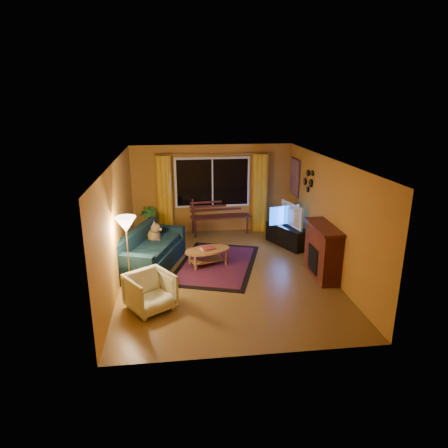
{
  "coord_description": "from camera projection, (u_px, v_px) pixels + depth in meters",
  "views": [
    {
      "loc": [
        -1.04,
        -8.06,
        3.7
      ],
      "look_at": [
        0.0,
        0.3,
        1.05
      ],
      "focal_mm": 32.0,
      "sensor_mm": 36.0,
      "label": 1
    }
  ],
  "objects": [
    {
      "name": "coffee_table",
      "position": [
        208.0,
        257.0,
        9.22
      ],
      "size": [
        1.36,
        1.36,
        0.39
      ],
      "primitive_type": "cylinder",
      "rotation": [
        0.0,
        0.0,
        0.3
      ],
      "color": "#B27C3E",
      "rests_on": "ground"
    },
    {
      "name": "curtain_right",
      "position": [
        260.0,
        193.0,
        11.41
      ],
      "size": [
        0.36,
        0.36,
        2.24
      ],
      "primitive_type": "cylinder",
      "color": "gold",
      "rests_on": "ground"
    },
    {
      "name": "wall_left",
      "position": [
        117.0,
        223.0,
        8.22
      ],
      "size": [
        0.02,
        6.0,
        2.5
      ],
      "primitive_type": "cube",
      "color": "#BC7E2C",
      "rests_on": "ground"
    },
    {
      "name": "television",
      "position": [
        288.0,
        215.0,
        10.3
      ],
      "size": [
        0.37,
        1.05,
        0.6
      ],
      "primitive_type": "imported",
      "rotation": [
        0.0,
        0.0,
        1.8
      ],
      "color": "black",
      "rests_on": "tv_console"
    },
    {
      "name": "curtain_left",
      "position": [
        165.0,
        196.0,
        11.09
      ],
      "size": [
        0.36,
        0.36,
        2.24
      ],
      "primitive_type": "cylinder",
      "color": "gold",
      "rests_on": "ground"
    },
    {
      "name": "bench",
      "position": [
        220.0,
        225.0,
        11.41
      ],
      "size": [
        1.72,
        0.68,
        0.5
      ],
      "primitive_type": "cube",
      "rotation": [
        0.0,
        0.0,
        0.11
      ],
      "color": "#3D1816",
      "rests_on": "ground"
    },
    {
      "name": "dog",
      "position": [
        154.0,
        233.0,
        9.43
      ],
      "size": [
        0.41,
        0.49,
        0.47
      ],
      "primitive_type": null,
      "rotation": [
        0.0,
        0.0,
        -0.26
      ],
      "color": "brown",
      "rests_on": "sofa"
    },
    {
      "name": "curtain_rod",
      "position": [
        212.0,
        154.0,
        10.93
      ],
      "size": [
        3.2,
        0.03,
        0.03
      ],
      "primitive_type": "cylinder",
      "rotation": [
        0.0,
        1.57,
        0.0
      ],
      "color": "#BF8C3F",
      "rests_on": "wall_back"
    },
    {
      "name": "tv_console",
      "position": [
        287.0,
        236.0,
        10.47
      ],
      "size": [
        0.91,
        1.34,
        0.53
      ],
      "primitive_type": "cube",
      "rotation": [
        0.0,
        0.0,
        0.42
      ],
      "color": "black",
      "rests_on": "ground"
    },
    {
      "name": "mirror_cluster",
      "position": [
        308.0,
        180.0,
        9.81
      ],
      "size": [
        0.06,
        0.6,
        0.56
      ],
      "primitive_type": null,
      "color": "black",
      "rests_on": "wall_right"
    },
    {
      "name": "floor_lamp",
      "position": [
        128.0,
        255.0,
        7.75
      ],
      "size": [
        0.27,
        0.27,
        1.58
      ],
      "primitive_type": "cylinder",
      "rotation": [
        0.0,
        0.0,
        0.03
      ],
      "color": "#BF8C3F",
      "rests_on": "ground"
    },
    {
      "name": "floor",
      "position": [
        226.0,
        273.0,
        8.86
      ],
      "size": [
        4.5,
        6.0,
        0.02
      ],
      "primitive_type": "cube",
      "color": "brown",
      "rests_on": "ground"
    },
    {
      "name": "potted_plant",
      "position": [
        149.0,
        223.0,
        11.0
      ],
      "size": [
        0.55,
        0.55,
        0.86
      ],
      "primitive_type": "imported",
      "rotation": [
        0.0,
        0.0,
        -0.15
      ],
      "color": "#235B1E",
      "rests_on": "ground"
    },
    {
      "name": "rug",
      "position": [
        217.0,
        264.0,
        9.31
      ],
      "size": [
        2.43,
        3.06,
        0.02
      ],
      "primitive_type": "cube",
      "rotation": [
        0.0,
        0.0,
        -0.31
      ],
      "color": "maroon",
      "rests_on": "ground"
    },
    {
      "name": "ceiling",
      "position": [
        226.0,
        160.0,
        8.11
      ],
      "size": [
        4.5,
        6.0,
        0.02
      ],
      "primitive_type": "cube",
      "color": "white",
      "rests_on": "ground"
    },
    {
      "name": "painting",
      "position": [
        295.0,
        177.0,
        10.94
      ],
      "size": [
        0.04,
        0.76,
        0.96
      ],
      "primitive_type": "cube",
      "color": "orange",
      "rests_on": "wall_right"
    },
    {
      "name": "sofa",
      "position": [
        151.0,
        250.0,
        9.03
      ],
      "size": [
        1.58,
        2.33,
        0.87
      ],
      "primitive_type": "cube",
      "rotation": [
        0.0,
        0.0,
        -0.34
      ],
      "color": "black",
      "rests_on": "ground"
    },
    {
      "name": "wall_back",
      "position": [
        212.0,
        189.0,
        11.33
      ],
      "size": [
        4.5,
        0.02,
        2.5
      ],
      "primitive_type": "cube",
      "color": "#BC7E2C",
      "rests_on": "ground"
    },
    {
      "name": "wall_right",
      "position": [
        328.0,
        216.0,
        8.75
      ],
      "size": [
        0.02,
        6.0,
        2.5
      ],
      "primitive_type": "cube",
      "color": "#BC7E2C",
      "rests_on": "ground"
    },
    {
      "name": "window",
      "position": [
        212.0,
        182.0,
        11.21
      ],
      "size": [
        2.0,
        0.02,
        1.3
      ],
      "primitive_type": "cube",
      "color": "black",
      "rests_on": "wall_back"
    },
    {
      "name": "fireplace",
      "position": [
        323.0,
        252.0,
        8.56
      ],
      "size": [
        0.4,
        1.2,
        1.1
      ],
      "primitive_type": "cube",
      "color": "maroon",
      "rests_on": "ground"
    },
    {
      "name": "armchair",
      "position": [
        150.0,
        290.0,
        7.23
      ],
      "size": [
        1.01,
        1.0,
        0.77
      ],
      "primitive_type": "imported",
      "rotation": [
        0.0,
        0.0,
        0.58
      ],
      "color": "beige",
      "rests_on": "ground"
    }
  ]
}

